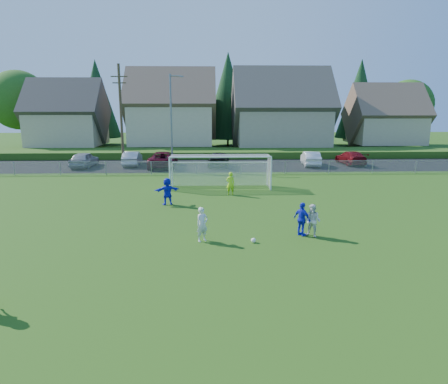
{
  "coord_description": "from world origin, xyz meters",
  "views": [
    {
      "loc": [
        -0.75,
        -13.35,
        6.03
      ],
      "look_at": [
        0.0,
        8.0,
        1.4
      ],
      "focal_mm": 32.0,
      "sensor_mm": 36.0,
      "label": 1
    }
  ],
  "objects_px": {
    "player_white_b": "(313,221)",
    "player_blue_a": "(302,219)",
    "player_white_a": "(202,224)",
    "car_d": "(219,159)",
    "car_f": "(311,159)",
    "goalkeeper": "(230,184)",
    "soccer_ball": "(253,240)",
    "car_a": "(84,159)",
    "car_b": "(132,158)",
    "car_g": "(351,158)",
    "soccer_goal": "(220,166)",
    "car_c": "(163,159)",
    "player_blue_b": "(167,191)"
  },
  "relations": [
    {
      "from": "player_white_b",
      "to": "player_blue_a",
      "type": "distance_m",
      "value": 0.5
    },
    {
      "from": "player_white_a",
      "to": "car_d",
      "type": "xyz_separation_m",
      "value": [
        1.25,
        22.71,
        -0.06
      ]
    },
    {
      "from": "car_f",
      "to": "goalkeeper",
      "type": "bearing_deg",
      "value": 62.1
    },
    {
      "from": "soccer_ball",
      "to": "car_a",
      "type": "height_order",
      "value": "car_a"
    },
    {
      "from": "goalkeeper",
      "to": "car_b",
      "type": "distance_m",
      "value": 17.04
    },
    {
      "from": "soccer_ball",
      "to": "player_white_b",
      "type": "xyz_separation_m",
      "value": [
        2.84,
        0.73,
        0.67
      ]
    },
    {
      "from": "player_white_b",
      "to": "car_g",
      "type": "distance_m",
      "value": 25.36
    },
    {
      "from": "goalkeeper",
      "to": "player_white_a",
      "type": "bearing_deg",
      "value": 77.46
    },
    {
      "from": "player_white_a",
      "to": "car_d",
      "type": "distance_m",
      "value": 22.75
    },
    {
      "from": "player_white_b",
      "to": "soccer_goal",
      "type": "distance_m",
      "value": 12.38
    },
    {
      "from": "player_blue_a",
      "to": "car_c",
      "type": "xyz_separation_m",
      "value": [
        -9.0,
        21.88,
        -0.01
      ]
    },
    {
      "from": "goalkeeper",
      "to": "car_g",
      "type": "xyz_separation_m",
      "value": [
        13.34,
        14.19,
        -0.1
      ]
    },
    {
      "from": "car_a",
      "to": "soccer_goal",
      "type": "height_order",
      "value": "soccer_goal"
    },
    {
      "from": "goalkeeper",
      "to": "soccer_goal",
      "type": "relative_size",
      "value": 0.22
    },
    {
      "from": "player_blue_a",
      "to": "car_a",
      "type": "relative_size",
      "value": 0.35
    },
    {
      "from": "car_f",
      "to": "soccer_goal",
      "type": "distance_m",
      "value": 14.54
    },
    {
      "from": "soccer_goal",
      "to": "car_c",
      "type": "bearing_deg",
      "value": 117.65
    },
    {
      "from": "player_white_a",
      "to": "player_white_b",
      "type": "height_order",
      "value": "player_white_a"
    },
    {
      "from": "player_blue_b",
      "to": "soccer_goal",
      "type": "xyz_separation_m",
      "value": [
        3.41,
        5.16,
        0.78
      ]
    },
    {
      "from": "player_white_b",
      "to": "car_b",
      "type": "bearing_deg",
      "value": 156.38
    },
    {
      "from": "soccer_ball",
      "to": "car_f",
      "type": "distance_m",
      "value": 24.8
    },
    {
      "from": "car_a",
      "to": "soccer_goal",
      "type": "distance_m",
      "value": 17.13
    },
    {
      "from": "player_blue_a",
      "to": "goalkeeper",
      "type": "distance_m",
      "value": 9.4
    },
    {
      "from": "soccer_goal",
      "to": "player_blue_a",
      "type": "bearing_deg",
      "value": -72.78
    },
    {
      "from": "car_b",
      "to": "car_c",
      "type": "distance_m",
      "value": 3.54
    },
    {
      "from": "player_white_a",
      "to": "car_a",
      "type": "bearing_deg",
      "value": 83.69
    },
    {
      "from": "player_blue_b",
      "to": "goalkeeper",
      "type": "relative_size",
      "value": 1.05
    },
    {
      "from": "soccer_ball",
      "to": "soccer_goal",
      "type": "xyz_separation_m",
      "value": [
        -1.17,
        12.41,
        1.52
      ]
    },
    {
      "from": "car_d",
      "to": "car_g",
      "type": "bearing_deg",
      "value": -171.98
    },
    {
      "from": "car_a",
      "to": "car_d",
      "type": "relative_size",
      "value": 0.91
    },
    {
      "from": "soccer_ball",
      "to": "car_c",
      "type": "bearing_deg",
      "value": 106.18
    },
    {
      "from": "car_b",
      "to": "player_blue_a",
      "type": "bearing_deg",
      "value": 115.31
    },
    {
      "from": "car_d",
      "to": "player_white_b",
      "type": "bearing_deg",
      "value": 103.67
    },
    {
      "from": "car_b",
      "to": "car_g",
      "type": "distance_m",
      "value": 22.73
    },
    {
      "from": "car_a",
      "to": "car_g",
      "type": "bearing_deg",
      "value": -174.77
    },
    {
      "from": "player_blue_b",
      "to": "player_white_a",
      "type": "bearing_deg",
      "value": 89.14
    },
    {
      "from": "car_g",
      "to": "soccer_ball",
      "type": "bearing_deg",
      "value": 59.01
    },
    {
      "from": "car_a",
      "to": "car_g",
      "type": "distance_m",
      "value": 27.34
    },
    {
      "from": "soccer_ball",
      "to": "car_f",
      "type": "bearing_deg",
      "value": 70.22
    },
    {
      "from": "car_f",
      "to": "soccer_goal",
      "type": "bearing_deg",
      "value": 54.42
    },
    {
      "from": "car_d",
      "to": "player_white_a",
      "type": "bearing_deg",
      "value": 90.6
    },
    {
      "from": "car_d",
      "to": "soccer_goal",
      "type": "xyz_separation_m",
      "value": [
        -0.11,
        -10.61,
        0.9
      ]
    },
    {
      "from": "goalkeeper",
      "to": "car_c",
      "type": "xyz_separation_m",
      "value": [
        -6.08,
        12.94,
        -0.01
      ]
    },
    {
      "from": "goalkeeper",
      "to": "car_a",
      "type": "height_order",
      "value": "goalkeeper"
    },
    {
      "from": "soccer_ball",
      "to": "player_white_a",
      "type": "relative_size",
      "value": 0.14
    },
    {
      "from": "car_a",
      "to": "player_white_a",
      "type": "bearing_deg",
      "value": 121.44
    },
    {
      "from": "car_g",
      "to": "player_white_a",
      "type": "bearing_deg",
      "value": 54.58
    },
    {
      "from": "car_a",
      "to": "car_c",
      "type": "distance_m",
      "value": 7.91
    },
    {
      "from": "goalkeeper",
      "to": "car_c",
      "type": "height_order",
      "value": "goalkeeper"
    },
    {
      "from": "car_c",
      "to": "car_d",
      "type": "height_order",
      "value": "car_c"
    }
  ]
}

